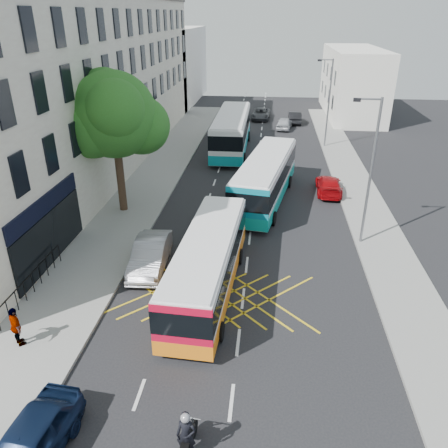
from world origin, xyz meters
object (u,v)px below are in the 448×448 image
(bus_far, at_px, (232,131))
(distant_car_grey, at_px, (261,114))
(parked_car_silver, at_px, (150,255))
(distant_car_silver, at_px, (284,123))
(distant_car_dark, at_px, (295,117))
(parked_car_blue, at_px, (28,447))
(motorbike, at_px, (187,437))
(lamp_far, at_px, (328,99))
(red_hatchback, at_px, (329,185))
(pedestrian_far, at_px, (16,327))
(lamp_near, at_px, (370,166))
(bus_near, at_px, (208,264))
(street_tree, at_px, (113,116))
(bus_mid, at_px, (265,178))

(bus_far, distance_m, distant_car_grey, 14.17)
(parked_car_silver, distance_m, distant_car_silver, 31.68)
(distant_car_dark, bearing_deg, parked_car_blue, 77.93)
(motorbike, relative_size, distant_car_silver, 0.52)
(distant_car_silver, bearing_deg, distant_car_dark, -104.93)
(lamp_far, bearing_deg, bus_far, -166.93)
(red_hatchback, height_order, pedestrian_far, pedestrian_far)
(lamp_near, bearing_deg, parked_car_silver, -161.23)
(distant_car_silver, relative_size, distant_car_dark, 0.94)
(pedestrian_far, bearing_deg, bus_near, -102.11)
(street_tree, height_order, bus_far, street_tree)
(pedestrian_far, bearing_deg, distant_car_silver, -62.73)
(parked_car_blue, height_order, distant_car_dark, parked_car_blue)
(pedestrian_far, bearing_deg, lamp_near, -101.58)
(street_tree, xyz_separation_m, motorbike, (7.39, -17.10, -5.46))
(motorbike, relative_size, red_hatchback, 0.47)
(bus_far, distance_m, parked_car_silver, 21.86)
(lamp_near, xyz_separation_m, pedestrian_far, (-14.69, -10.17, -3.62))
(parked_car_blue, bearing_deg, bus_mid, 78.51)
(lamp_far, height_order, parked_car_blue, lamp_far)
(distant_car_grey, bearing_deg, red_hatchback, -73.77)
(bus_far, height_order, distant_car_silver, bus_far)
(distant_car_grey, height_order, distant_car_silver, distant_car_silver)
(bus_near, xyz_separation_m, bus_mid, (2.41, 11.30, 0.17))
(bus_mid, height_order, pedestrian_far, bus_mid)
(motorbike, bearing_deg, parked_car_blue, -165.57)
(lamp_far, distance_m, parked_car_blue, 36.97)
(motorbike, distance_m, parked_car_silver, 11.03)
(lamp_near, bearing_deg, motorbike, -117.37)
(distant_car_grey, distance_m, distant_car_silver, 5.57)
(distant_car_grey, bearing_deg, lamp_near, -75.37)
(red_hatchback, relative_size, distant_car_grey, 0.92)
(bus_mid, bearing_deg, street_tree, -153.22)
(bus_far, xyz_separation_m, distant_car_dark, (6.45, 12.20, -1.16))
(bus_far, height_order, pedestrian_far, bus_far)
(bus_near, distance_m, red_hatchback, 15.04)
(bus_near, relative_size, parked_car_silver, 2.22)
(motorbike, height_order, parked_car_silver, motorbike)
(parked_car_blue, bearing_deg, bus_near, 72.70)
(motorbike, height_order, distant_car_silver, motorbike)
(street_tree, xyz_separation_m, bus_near, (6.83, -8.51, -4.81))
(bus_near, relative_size, motorbike, 5.03)
(street_tree, height_order, red_hatchback, street_tree)
(lamp_near, distance_m, parked_car_blue, 19.34)
(pedestrian_far, bearing_deg, distant_car_grey, -57.33)
(street_tree, distance_m, bus_mid, 10.72)
(red_hatchback, bearing_deg, lamp_far, -92.00)
(distant_car_dark, bearing_deg, street_tree, 65.38)
(bus_near, relative_size, parked_car_blue, 2.39)
(distant_car_grey, bearing_deg, parked_car_silver, -94.25)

